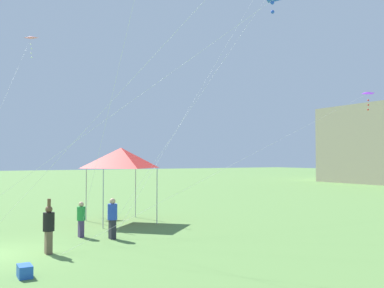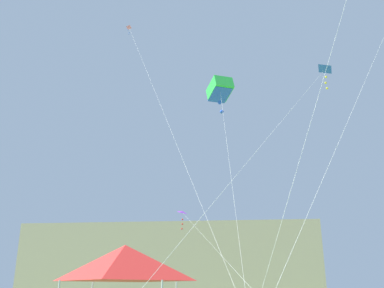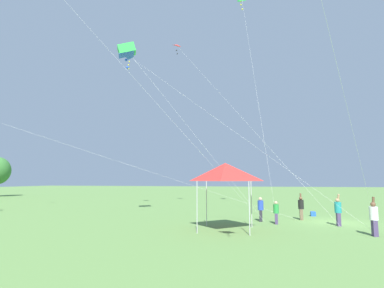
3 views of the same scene
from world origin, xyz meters
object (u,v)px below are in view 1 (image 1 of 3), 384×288
object	(u,v)px
festival_tent	(121,158)
person_blue_shirt	(112,217)
person_black_shirt	(49,227)
kite_purple_delta_0	(367,94)
kite_pink_delta_4	(31,40)
person_green_shirt	(81,218)
cooler_box	(25,271)

from	to	relation	value
festival_tent	person_blue_shirt	size ratio (longest dim) A/B	2.32
person_black_shirt	kite_purple_delta_0	size ratio (longest dim) A/B	0.07
festival_tent	person_blue_shirt	distance (m)	5.16
person_blue_shirt	person_black_shirt	size ratio (longest dim) A/B	0.87
person_black_shirt	kite_pink_delta_4	size ratio (longest dim) A/B	0.16
person_blue_shirt	person_black_shirt	world-z (taller)	person_black_shirt
kite_purple_delta_0	kite_pink_delta_4	xyz separation A→B (m)	(-10.14, -23.08, 3.49)
person_green_shirt	person_black_shirt	bearing A→B (deg)	-149.15
cooler_box	person_black_shirt	xyz separation A→B (m)	(-2.71, 1.19, 0.75)
person_blue_shirt	kite_pink_delta_4	size ratio (longest dim) A/B	0.14
person_black_shirt	person_blue_shirt	bearing A→B (deg)	5.54
person_green_shirt	person_black_shirt	size ratio (longest dim) A/B	0.78
cooler_box	person_black_shirt	distance (m)	3.06
person_green_shirt	person_blue_shirt	world-z (taller)	person_blue_shirt
festival_tent	person_black_shirt	world-z (taller)	festival_tent
festival_tent	kite_pink_delta_4	world-z (taller)	kite_pink_delta_4
person_black_shirt	person_green_shirt	bearing A→B (deg)	31.83
cooler_box	person_black_shirt	bearing A→B (deg)	156.38
cooler_box	person_black_shirt	world-z (taller)	person_black_shirt
cooler_box	person_green_shirt	bearing A→B (deg)	150.10
kite_purple_delta_0	kite_pink_delta_4	distance (m)	25.45
cooler_box	kite_pink_delta_4	bearing A→B (deg)	170.59
person_green_shirt	cooler_box	bearing A→B (deg)	-143.23
festival_tent	person_blue_shirt	bearing A→B (deg)	-24.84
kite_pink_delta_4	festival_tent	bearing A→B (deg)	14.21
person_blue_shirt	person_black_shirt	xyz separation A→B (m)	(1.50, -2.83, 0.03)
person_black_shirt	kite_purple_delta_0	bearing A→B (deg)	-8.14
festival_tent	person_green_shirt	size ratio (longest dim) A/B	2.61
cooler_box	person_blue_shirt	distance (m)	5.87
person_green_shirt	kite_purple_delta_0	world-z (taller)	kite_purple_delta_0
person_black_shirt	kite_purple_delta_0	world-z (taller)	kite_purple_delta_0
person_blue_shirt	kite_pink_delta_4	bearing A→B (deg)	-126.18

